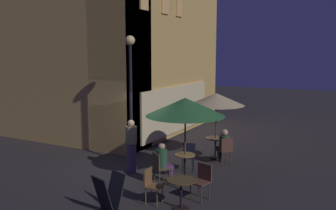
% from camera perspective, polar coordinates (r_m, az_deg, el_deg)
% --- Properties ---
extents(ground_plane, '(60.00, 60.00, 0.00)m').
position_cam_1_polar(ground_plane, '(12.00, -4.61, -10.34)').
color(ground_plane, '#2B2828').
extents(cafe_building, '(8.86, 9.11, 7.97)m').
position_cam_1_polar(cafe_building, '(16.85, -8.98, 8.68)').
color(cafe_building, tan).
rests_on(cafe_building, ground).
extents(street_lamp_near_corner, '(0.32, 0.32, 4.36)m').
position_cam_1_polar(street_lamp_near_corner, '(12.14, -5.87, 4.38)').
color(street_lamp_near_corner, black).
rests_on(street_lamp_near_corner, ground).
extents(menu_sandwich_board, '(0.78, 0.72, 0.90)m').
position_cam_1_polar(menu_sandwich_board, '(9.14, -9.20, -13.40)').
color(menu_sandwich_board, black).
rests_on(menu_sandwich_board, ground).
extents(cafe_table_0, '(0.75, 0.75, 0.76)m').
position_cam_1_polar(cafe_table_0, '(13.33, 7.43, -5.97)').
color(cafe_table_0, black).
rests_on(cafe_table_0, ground).
extents(cafe_table_1, '(0.62, 0.62, 0.77)m').
position_cam_1_polar(cafe_table_1, '(11.15, 2.66, -8.98)').
color(cafe_table_1, black).
rests_on(cafe_table_1, ground).
extents(cafe_table_2, '(0.71, 0.71, 0.75)m').
position_cam_1_polar(cafe_table_2, '(9.12, 2.04, -12.82)').
color(cafe_table_2, black).
rests_on(cafe_table_2, ground).
extents(patio_umbrella_0, '(1.99, 1.99, 2.38)m').
position_cam_1_polar(patio_umbrella_0, '(13.03, 7.56, 0.84)').
color(patio_umbrella_0, black).
rests_on(patio_umbrella_0, ground).
extents(patio_umbrella_1, '(2.37, 2.37, 2.49)m').
position_cam_1_polar(patio_umbrella_1, '(10.77, 2.72, -0.34)').
color(patio_umbrella_1, black).
rests_on(patio_umbrella_1, ground).
extents(cafe_chair_0, '(0.60, 0.60, 0.95)m').
position_cam_1_polar(cafe_chair_0, '(12.64, 9.01, -6.72)').
color(cafe_chair_0, '#533228').
rests_on(cafe_chair_0, ground).
extents(cafe_chair_1, '(0.50, 0.50, 0.90)m').
position_cam_1_polar(cafe_chair_1, '(11.91, 3.26, -7.67)').
color(cafe_chair_1, black).
rests_on(cafe_chair_1, ground).
extents(cafe_chair_2, '(0.56, 0.56, 0.93)m').
position_cam_1_polar(cafe_chair_2, '(10.71, -1.41, -9.43)').
color(cafe_chair_2, '#4F4128').
rests_on(cafe_chair_2, ground).
extents(cafe_chair_3, '(0.53, 0.53, 0.93)m').
position_cam_1_polar(cafe_chair_3, '(9.75, 5.38, -11.31)').
color(cafe_chair_3, '#523225').
rests_on(cafe_chair_3, ground).
extents(cafe_chair_4, '(0.42, 0.42, 0.89)m').
position_cam_1_polar(cafe_chair_4, '(9.45, -2.67, -12.06)').
color(cafe_chair_4, brown).
rests_on(cafe_chair_4, ground).
extents(patron_seated_0, '(0.54, 0.55, 1.22)m').
position_cam_1_polar(patron_seated_0, '(12.73, 8.73, -6.04)').
color(patron_seated_0, black).
rests_on(patron_seated_0, ground).
extents(patron_seated_1, '(0.52, 0.47, 1.23)m').
position_cam_1_polar(patron_seated_1, '(10.74, -0.72, -8.67)').
color(patron_seated_1, '#57315B').
rests_on(patron_seated_1, ground).
extents(patron_standing_2, '(0.36, 0.36, 1.70)m').
position_cam_1_polar(patron_standing_2, '(11.75, -5.74, -6.40)').
color(patron_standing_2, '#543B61').
rests_on(patron_standing_2, ground).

